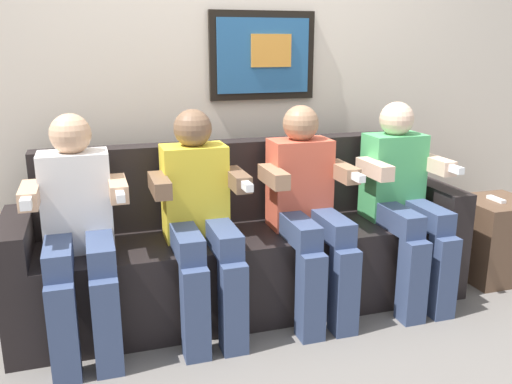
{
  "coord_description": "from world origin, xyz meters",
  "views": [
    {
      "loc": [
        -0.78,
        -2.34,
        1.42
      ],
      "look_at": [
        0.0,
        0.15,
        0.7
      ],
      "focal_mm": 37.93,
      "sensor_mm": 36.0,
      "label": 1
    }
  ],
  "objects": [
    {
      "name": "spare_remote_on_table",
      "position": [
        1.54,
        0.21,
        0.51
      ],
      "size": [
        0.04,
        0.13,
        0.02
      ],
      "primitive_type": "cube",
      "color": "white",
      "rests_on": "side_table_right"
    },
    {
      "name": "person_leftmost",
      "position": [
        -0.86,
        0.16,
        0.61
      ],
      "size": [
        0.46,
        0.56,
        1.11
      ],
      "color": "white",
      "rests_on": "ground_plane"
    },
    {
      "name": "back_wall_assembly",
      "position": [
        0.01,
        0.76,
        1.3
      ],
      "size": [
        4.84,
        0.1,
        2.6
      ],
      "color": "beige",
      "rests_on": "ground_plane"
    },
    {
      "name": "side_table_right",
      "position": [
        1.57,
        0.22,
        0.25
      ],
      "size": [
        0.4,
        0.4,
        0.5
      ],
      "color": "brown",
      "rests_on": "ground_plane"
    },
    {
      "name": "ground_plane",
      "position": [
        0.0,
        0.0,
        0.0
      ],
      "size": [
        6.29,
        6.29,
        0.0
      ],
      "primitive_type": "plane",
      "color": "#66605B"
    },
    {
      "name": "couch",
      "position": [
        0.0,
        0.33,
        0.31
      ],
      "size": [
        2.44,
        0.58,
        0.9
      ],
      "color": "black",
      "rests_on": "ground_plane"
    },
    {
      "name": "person_rightmost",
      "position": [
        0.86,
        0.16,
        0.61
      ],
      "size": [
        0.46,
        0.56,
        1.11
      ],
      "color": "#4CB266",
      "rests_on": "ground_plane"
    },
    {
      "name": "person_right_center",
      "position": [
        0.29,
        0.16,
        0.61
      ],
      "size": [
        0.46,
        0.56,
        1.11
      ],
      "color": "#D8593F",
      "rests_on": "ground_plane"
    },
    {
      "name": "person_left_center",
      "position": [
        -0.29,
        0.16,
        0.61
      ],
      "size": [
        0.46,
        0.56,
        1.11
      ],
      "color": "yellow",
      "rests_on": "ground_plane"
    }
  ]
}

